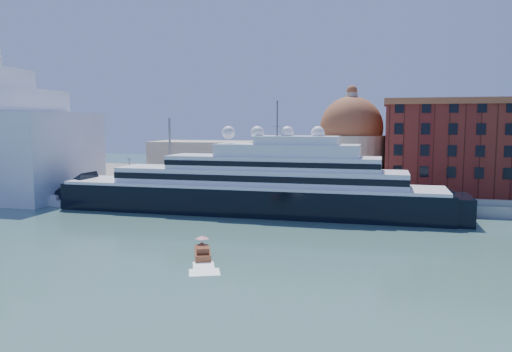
# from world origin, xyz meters

# --- Properties ---
(ground) EXTENTS (400.00, 400.00, 0.00)m
(ground) POSITION_xyz_m (0.00, 0.00, 0.00)
(ground) COLOR #39625B
(ground) RESTS_ON ground
(quay) EXTENTS (180.00, 10.00, 2.50)m
(quay) POSITION_xyz_m (0.00, 34.00, 1.25)
(quay) COLOR gray
(quay) RESTS_ON ground
(land) EXTENTS (260.00, 72.00, 2.00)m
(land) POSITION_xyz_m (0.00, 75.00, 1.00)
(land) COLOR slate
(land) RESTS_ON ground
(quay_fence) EXTENTS (180.00, 0.10, 1.20)m
(quay_fence) POSITION_xyz_m (0.00, 29.50, 3.10)
(quay_fence) COLOR slate
(quay_fence) RESTS_ON quay
(superyacht) EXTENTS (94.26, 13.07, 28.17)m
(superyacht) POSITION_xyz_m (-0.06, 23.00, 4.86)
(superyacht) COLOR black
(superyacht) RESTS_ON ground
(service_barge) EXTENTS (12.13, 5.79, 2.62)m
(service_barge) POSITION_xyz_m (-46.42, 21.82, 0.75)
(service_barge) COLOR white
(service_barge) RESTS_ON ground
(water_taxi) EXTENTS (4.59, 7.01, 3.16)m
(water_taxi) POSITION_xyz_m (5.51, -12.86, 0.76)
(water_taxi) COLOR brown
(water_taxi) RESTS_ON ground
(warehouse) EXTENTS (43.00, 19.00, 23.25)m
(warehouse) POSITION_xyz_m (52.00, 52.00, 13.79)
(warehouse) COLOR maroon
(warehouse) RESTS_ON land
(church) EXTENTS (66.00, 18.00, 25.50)m
(church) POSITION_xyz_m (6.39, 57.72, 10.91)
(church) COLOR beige
(church) RESTS_ON land
(lamp_posts) EXTENTS (120.80, 2.40, 18.00)m
(lamp_posts) POSITION_xyz_m (-12.67, 32.27, 9.84)
(lamp_posts) COLOR slate
(lamp_posts) RESTS_ON quay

